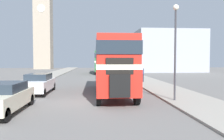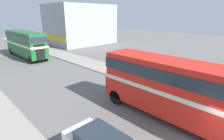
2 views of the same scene
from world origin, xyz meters
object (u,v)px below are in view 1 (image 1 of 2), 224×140
at_px(car_parked_near, 5,97).
at_px(car_parked_mid, 38,83).
at_px(pedestrian_walking, 142,73).
at_px(church_tower, 43,8).
at_px(double_decker_bus, 112,62).
at_px(street_lamp, 175,38).
at_px(bus_distant, 101,60).

bearing_deg(car_parked_near, car_parked_mid, 89.46).
distance_m(pedestrian_walking, church_tower, 47.48).
height_order(double_decker_bus, street_lamp, street_lamp).
bearing_deg(church_tower, double_decker_bus, -71.35).
distance_m(car_parked_mid, church_tower, 50.73).
relative_size(car_parked_mid, pedestrian_walking, 2.60).
bearing_deg(double_decker_bus, pedestrian_walking, 61.89).
height_order(double_decker_bus, car_parked_near, double_decker_bus).
height_order(double_decker_bus, pedestrian_walking, double_decker_bus).
bearing_deg(pedestrian_walking, car_parked_mid, -144.41).
height_order(bus_distant, church_tower, church_tower).
xyz_separation_m(bus_distant, car_parked_mid, (-5.61, -25.01, -1.72)).
distance_m(bus_distant, street_lamp, 29.51).
distance_m(car_parked_near, car_parked_mid, 6.23).
distance_m(double_decker_bus, car_parked_near, 8.26).
height_order(bus_distant, street_lamp, street_lamp).
distance_m(pedestrian_walking, street_lamp, 11.55).
bearing_deg(pedestrian_walking, church_tower, 116.67).
distance_m(double_decker_bus, church_tower, 52.20).
bearing_deg(double_decker_bus, church_tower, 108.65).
distance_m(double_decker_bus, bus_distant, 25.58).
relative_size(double_decker_bus, street_lamp, 1.83).
bearing_deg(bus_distant, car_parked_mid, -102.63).
relative_size(pedestrian_walking, street_lamp, 0.30).
relative_size(car_parked_mid, street_lamp, 0.78).
height_order(car_parked_near, car_parked_mid, car_parked_mid).
relative_size(car_parked_near, car_parked_mid, 0.97).
height_order(car_parked_near, church_tower, church_tower).
bearing_deg(bus_distant, double_decker_bus, -89.77).
bearing_deg(street_lamp, pedestrian_walking, 87.89).
bearing_deg(street_lamp, church_tower, 111.01).
relative_size(bus_distant, street_lamp, 1.90).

